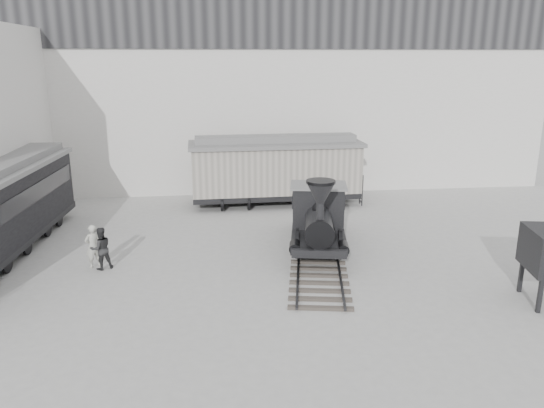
{
  "coord_description": "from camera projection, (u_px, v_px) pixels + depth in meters",
  "views": [
    {
      "loc": [
        -2.31,
        -15.7,
        7.56
      ],
      "look_at": [
        -0.16,
        4.25,
        2.0
      ],
      "focal_mm": 35.0,
      "sensor_mm": 36.0,
      "label": 1
    }
  ],
  "objects": [
    {
      "name": "ground",
      "position": [
        291.0,
        297.0,
        17.3
      ],
      "size": [
        90.0,
        90.0,
        0.0
      ],
      "primitive_type": "plane",
      "color": "#9E9E9B"
    },
    {
      "name": "visitor_a",
      "position": [
        93.0,
        246.0,
        19.58
      ],
      "size": [
        0.72,
        0.64,
        1.65
      ],
      "primitive_type": "imported",
      "rotation": [
        0.0,
        0.0,
        3.65
      ],
      "color": "beige",
      "rests_on": "ground"
    },
    {
      "name": "boxcar",
      "position": [
        276.0,
        169.0,
        27.82
      ],
      "size": [
        9.08,
        3.09,
        3.68
      ],
      "rotation": [
        0.0,
        0.0,
        0.03
      ],
      "color": "black",
      "rests_on": "ground"
    },
    {
      "name": "visitor_b",
      "position": [
        101.0,
        248.0,
        19.43
      ],
      "size": [
        0.97,
        0.89,
        1.6
      ],
      "primitive_type": "imported",
      "rotation": [
        0.0,
        0.0,
        3.6
      ],
      "color": "#28292A",
      "rests_on": "ground"
    },
    {
      "name": "locomotive",
      "position": [
        318.0,
        222.0,
        21.14
      ],
      "size": [
        3.64,
        9.7,
        3.35
      ],
      "rotation": [
        0.0,
        0.0,
        -0.17
      ],
      "color": "#38332D",
      "rests_on": "ground"
    },
    {
      "name": "north_wall",
      "position": [
        254.0,
        94.0,
        30.18
      ],
      "size": [
        34.0,
        2.51,
        11.0
      ],
      "color": "silver",
      "rests_on": "ground"
    }
  ]
}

